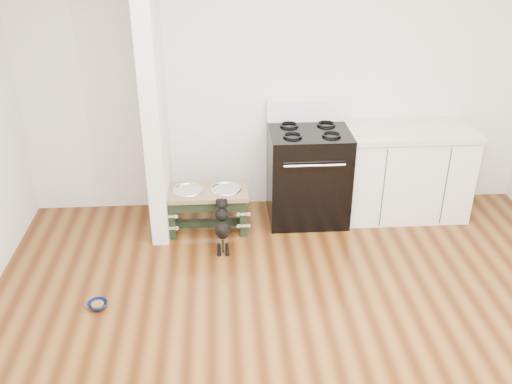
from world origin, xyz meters
name	(u,v)px	position (x,y,z in m)	size (l,w,h in m)	color
ground	(315,374)	(0.00, 0.00, 0.00)	(5.00, 5.00, 0.00)	#401F0B
room_shell	(329,153)	(0.00, 0.00, 1.62)	(5.00, 5.00, 5.00)	silver
partition_wall	(153,91)	(-1.18, 2.10, 1.35)	(0.15, 0.80, 2.70)	silver
oven_range	(308,173)	(0.25, 2.16, 0.48)	(0.76, 0.69, 1.14)	black
cabinet_run	(405,172)	(1.23, 2.18, 0.45)	(1.24, 0.64, 0.91)	white
dog_feeder	(207,202)	(-0.74, 1.97, 0.30)	(0.77, 0.41, 0.44)	black
puppy	(222,224)	(-0.60, 1.61, 0.26)	(0.13, 0.39, 0.47)	black
floor_bowl	(98,305)	(-1.60, 0.81, 0.02)	(0.20, 0.20, 0.05)	#0B1951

